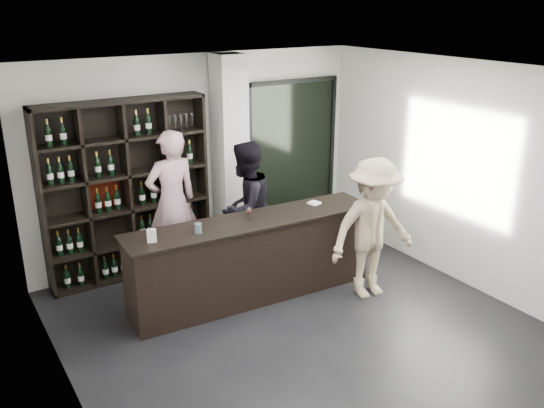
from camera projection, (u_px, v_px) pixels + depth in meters
floor at (310, 336)px, 6.48m from camera, size 5.00×5.50×0.01m
wine_shelf at (127, 191)px, 7.55m from camera, size 2.20×0.35×2.40m
structural_column at (231, 158)px, 8.14m from camera, size 0.40×0.40×2.90m
glass_panel at (292, 148)px, 8.93m from camera, size 1.60×0.08×2.10m
tasting_counter at (253, 259)px, 7.16m from camera, size 3.20×0.67×1.05m
taster_pink at (172, 202)px, 7.77m from camera, size 0.74×0.50×1.99m
taster_black at (246, 208)px, 7.77m from camera, size 1.10×1.00×1.83m
customer at (373, 229)px, 7.11m from camera, size 1.23×0.80×1.80m
wine_glass at (249, 213)px, 6.95m from camera, size 0.08×0.08×0.18m
spit_cup at (198, 228)px, 6.57m from camera, size 0.12×0.12×0.12m
napkin_stack at (314, 203)px, 7.52m from camera, size 0.17×0.17×0.02m
card_stand at (152, 236)px, 6.31m from camera, size 0.11×0.07×0.15m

